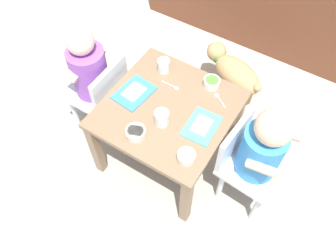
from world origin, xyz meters
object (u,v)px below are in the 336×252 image
at_px(water_cup_left, 164,66).
at_px(cereal_bowl_left_side, 136,133).
at_px(seated_child_right, 260,149).
at_px(seated_child_left, 91,72).
at_px(food_tray_right, 202,126).
at_px(water_cup_right, 162,119).
at_px(spoon_by_left_tray, 219,99).
at_px(food_tray_left, 134,92).
at_px(veggie_bowl_near, 212,82).
at_px(dining_table, 168,116).
at_px(cereal_bowl_right_side, 186,156).
at_px(spoon_by_right_tray, 172,86).
at_px(dog, 234,72).

xyz_separation_m(water_cup_left, cereal_bowl_left_side, (0.11, -0.40, -0.01)).
distance_m(seated_child_right, cereal_bowl_left_side, 0.55).
distance_m(seated_child_left, food_tray_right, 0.64).
bearing_deg(water_cup_left, water_cup_right, -59.20).
height_order(food_tray_right, spoon_by_left_tray, food_tray_right).
height_order(food_tray_left, food_tray_right, same).
relative_size(food_tray_right, veggie_bowl_near, 2.28).
height_order(dining_table, food_tray_right, food_tray_right).
relative_size(veggie_bowl_near, cereal_bowl_right_side, 1.03).
relative_size(water_cup_right, spoon_by_right_tray, 0.74).
height_order(water_cup_left, spoon_by_left_tray, water_cup_left).
bearing_deg(cereal_bowl_right_side, cereal_bowl_left_side, -176.91).
distance_m(dining_table, dog, 0.61).
bearing_deg(seated_child_right, dining_table, -177.97).
bearing_deg(veggie_bowl_near, dog, 91.48).
xyz_separation_m(dog, cereal_bowl_left_side, (-0.14, -0.79, 0.25)).
distance_m(food_tray_left, water_cup_left, 0.21).
height_order(dog, spoon_by_right_tray, spoon_by_right_tray).
bearing_deg(dining_table, cereal_bowl_right_side, -42.40).
bearing_deg(cereal_bowl_left_side, spoon_by_right_tray, 92.26).
relative_size(seated_child_left, food_tray_right, 3.73).
bearing_deg(water_cup_left, dining_table, -52.98).
relative_size(dining_table, spoon_by_right_tray, 6.02).
height_order(seated_child_left, water_cup_right, seated_child_left).
relative_size(dog, water_cup_right, 5.84).
relative_size(food_tray_right, water_cup_left, 2.71).
distance_m(water_cup_left, spoon_by_right_tray, 0.12).
relative_size(cereal_bowl_left_side, cereal_bowl_right_side, 1.14).
xyz_separation_m(veggie_bowl_near, spoon_by_left_tray, (0.07, -0.06, -0.02)).
bearing_deg(food_tray_right, dog, 98.40).
bearing_deg(food_tray_right, dining_table, 176.45).
xyz_separation_m(food_tray_left, spoon_by_right_tray, (0.13, 0.13, -0.00)).
relative_size(seated_child_right, spoon_by_right_tray, 7.02).
relative_size(dog, food_tray_right, 2.32).
height_order(dog, cereal_bowl_left_side, cereal_bowl_left_side).
relative_size(seated_child_left, food_tray_left, 3.42).
distance_m(food_tray_right, water_cup_left, 0.39).
relative_size(dining_table, food_tray_left, 2.95).
relative_size(water_cup_right, cereal_bowl_right_side, 0.93).
distance_m(cereal_bowl_right_side, spoon_by_right_tray, 0.41).
relative_size(food_tray_left, food_tray_right, 1.09).
height_order(cereal_bowl_left_side, veggie_bowl_near, same).
bearing_deg(food_tray_left, seated_child_left, 179.86).
xyz_separation_m(water_cup_right, cereal_bowl_left_side, (-0.06, -0.12, -0.01)).
relative_size(food_tray_left, spoon_by_right_tray, 2.04).
bearing_deg(dog, spoon_by_right_tray, -108.08).
height_order(dog, water_cup_right, water_cup_right).
relative_size(food_tray_right, water_cup_right, 2.51).
relative_size(cereal_bowl_left_side, veggie_bowl_near, 1.10).
bearing_deg(cereal_bowl_left_side, seated_child_right, 23.98).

